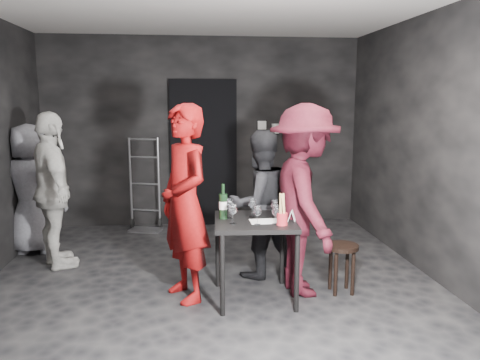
{
  "coord_description": "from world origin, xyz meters",
  "views": [
    {
      "loc": [
        -0.21,
        -4.29,
        1.81
      ],
      "look_at": [
        0.29,
        0.25,
        1.03
      ],
      "focal_mm": 35.0,
      "sensor_mm": 36.0,
      "label": 1
    }
  ],
  "objects": [
    {
      "name": "man_maroon",
      "position": [
        0.85,
        -0.13,
        1.06
      ],
      "size": [
        0.71,
        1.4,
        2.12
      ],
      "primitive_type": "imported",
      "rotation": [
        0.0,
        0.0,
        1.63
      ],
      "color": "#380C15",
      "rests_on": "floor"
    },
    {
      "name": "wine_glass_c",
      "position": [
        0.36,
        -0.14,
        0.84
      ],
      "size": [
        0.08,
        0.08,
        0.18
      ],
      "primitive_type": null,
      "rotation": [
        0.0,
        0.0,
        -0.2
      ],
      "color": "white",
      "rests_on": "tasting_table"
    },
    {
      "name": "wine_glass_f",
      "position": [
        0.56,
        -0.2,
        0.84
      ],
      "size": [
        0.09,
        0.09,
        0.18
      ],
      "primitive_type": null,
      "rotation": [
        0.0,
        0.0,
        0.32
      ],
      "color": "white",
      "rests_on": "tasting_table"
    },
    {
      "name": "wall_right",
      "position": [
        2.25,
        0.0,
        1.35
      ],
      "size": [
        0.04,
        5.0,
        2.7
      ],
      "primitive_type": "cube",
      "color": "black",
      "rests_on": "ground"
    },
    {
      "name": "tasting_mat",
      "position": [
        0.45,
        -0.32,
        0.75
      ],
      "size": [
        0.27,
        0.18,
        0.0
      ],
      "primitive_type": "cube",
      "rotation": [
        0.0,
        0.0,
        0.02
      ],
      "color": "white",
      "rests_on": "tasting_table"
    },
    {
      "name": "reserved_card",
      "position": [
        0.68,
        -0.31,
        0.8
      ],
      "size": [
        0.11,
        0.14,
        0.1
      ],
      "primitive_type": null,
      "rotation": [
        0.0,
        0.0,
        -0.32
      ],
      "color": "white",
      "rests_on": "tasting_table"
    },
    {
      "name": "bystander_grey",
      "position": [
        -2.06,
        1.37,
        0.8
      ],
      "size": [
        0.8,
        0.47,
        1.59
      ],
      "primitive_type": "imported",
      "rotation": [
        0.0,
        0.0,
        3.08
      ],
      "color": "gray",
      "rests_on": "floor"
    },
    {
      "name": "server_red",
      "position": [
        -0.26,
        -0.15,
        1.06
      ],
      "size": [
        0.79,
        0.92,
        2.12
      ],
      "primitive_type": "imported",
      "rotation": [
        0.0,
        0.0,
        -1.12
      ],
      "color": "maroon",
      "rests_on": "floor"
    },
    {
      "name": "bystander_cream",
      "position": [
        -1.67,
        0.83,
        0.96
      ],
      "size": [
        1.0,
        1.24,
        1.92
      ],
      "primitive_type": "imported",
      "rotation": [
        0.0,
        0.0,
        2.06
      ],
      "color": "silver",
      "rests_on": "floor"
    },
    {
      "name": "stool",
      "position": [
        1.21,
        -0.2,
        0.36
      ],
      "size": [
        0.31,
        0.31,
        0.47
      ],
      "rotation": [
        0.0,
        0.0,
        -0.3
      ],
      "color": "black",
      "rests_on": "floor"
    },
    {
      "name": "breadstick_cup",
      "position": [
        0.57,
        -0.45,
        0.88
      ],
      "size": [
        0.09,
        0.09,
        0.3
      ],
      "rotation": [
        0.0,
        0.0,
        -0.02
      ],
      "color": "#AC2128",
      "rests_on": "tasting_table"
    },
    {
      "name": "wall_back",
      "position": [
        0.0,
        2.5,
        1.35
      ],
      "size": [
        4.5,
        0.04,
        2.7
      ],
      "primitive_type": "cube",
      "color": "black",
      "rests_on": "ground"
    },
    {
      "name": "wine_glass_b",
      "position": [
        0.14,
        -0.18,
        0.85
      ],
      "size": [
        0.09,
        0.09,
        0.2
      ],
      "primitive_type": null,
      "rotation": [
        0.0,
        0.0,
        -0.26
      ],
      "color": "white",
      "rests_on": "tasting_table"
    },
    {
      "name": "wine_glass_a",
      "position": [
        0.16,
        -0.38,
        0.85
      ],
      "size": [
        0.09,
        0.09,
        0.2
      ],
      "primitive_type": null,
      "rotation": [
        0.0,
        0.0,
        -0.2
      ],
      "color": "white",
      "rests_on": "tasting_table"
    },
    {
      "name": "floor",
      "position": [
        0.0,
        0.0,
        0.0
      ],
      "size": [
        4.5,
        5.0,
        0.02
      ],
      "primitive_type": "cube",
      "color": "black",
      "rests_on": "ground"
    },
    {
      "name": "wall_front",
      "position": [
        0.0,
        -2.5,
        1.35
      ],
      "size": [
        4.5,
        0.04,
        2.7
      ],
      "primitive_type": "cube",
      "color": "black",
      "rests_on": "ground"
    },
    {
      "name": "wine_glass_e",
      "position": [
        0.52,
        -0.42,
        0.84
      ],
      "size": [
        0.07,
        0.07,
        0.18
      ],
      "primitive_type": null,
      "rotation": [
        0.0,
        0.0,
        0.03
      ],
      "color": "white",
      "rests_on": "tasting_table"
    },
    {
      "name": "doorway",
      "position": [
        0.0,
        2.44,
        1.05
      ],
      "size": [
        0.95,
        0.1,
        2.1
      ],
      "primitive_type": "cube",
      "color": "black",
      "rests_on": "ground"
    },
    {
      "name": "wine_bottle",
      "position": [
        0.09,
        -0.17,
        0.87
      ],
      "size": [
        0.08,
        0.08,
        0.32
      ],
      "rotation": [
        0.0,
        0.0,
        -0.38
      ],
      "color": "black",
      "rests_on": "tasting_table"
    },
    {
      "name": "hand_truck",
      "position": [
        -0.83,
        2.23,
        0.23
      ],
      "size": [
        0.43,
        0.36,
        1.3
      ],
      "rotation": [
        0.0,
        0.0,
        -0.28
      ],
      "color": "#B2B2B7",
      "rests_on": "floor"
    },
    {
      "name": "wallbox_lower",
      "position": [
        1.05,
        2.45,
        1.4
      ],
      "size": [
        0.1,
        0.06,
        0.14
      ],
      "primitive_type": "cube",
      "color": "#B7B7B2",
      "rests_on": "wall_back"
    },
    {
      "name": "wine_glass_d",
      "position": [
        0.36,
        -0.42,
        0.84
      ],
      "size": [
        0.08,
        0.08,
        0.18
      ],
      "primitive_type": null,
      "rotation": [
        0.0,
        0.0,
        -0.24
      ],
      "color": "white",
      "rests_on": "tasting_table"
    },
    {
      "name": "wallbox_upper",
      "position": [
        0.85,
        2.45,
        1.45
      ],
      "size": [
        0.12,
        0.06,
        0.12
      ],
      "primitive_type": "cube",
      "color": "#B7B7B2",
      "rests_on": "wall_back"
    },
    {
      "name": "tasting_table",
      "position": [
        0.37,
        -0.24,
        0.65
      ],
      "size": [
        0.72,
        0.72,
        0.75
      ],
      "rotation": [
        0.0,
        0.0,
        -0.06
      ],
      "color": "black",
      "rests_on": "floor"
    },
    {
      "name": "woman_black",
      "position": [
        0.5,
        0.34,
        0.76
      ],
      "size": [
        0.84,
        0.66,
        1.53
      ],
      "primitive_type": "imported",
      "rotation": [
        0.0,
        0.0,
        3.52
      ],
      "color": "black",
      "rests_on": "floor"
    }
  ]
}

